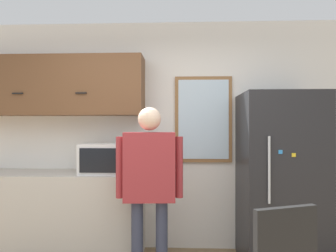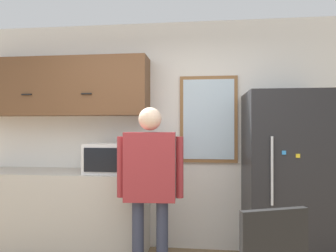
{
  "view_description": "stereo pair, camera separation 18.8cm",
  "coord_description": "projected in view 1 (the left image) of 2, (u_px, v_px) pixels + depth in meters",
  "views": [
    {
      "loc": [
        0.25,
        -1.64,
        1.44
      ],
      "look_at": [
        0.13,
        1.07,
        1.45
      ],
      "focal_mm": 32.0,
      "sensor_mm": 36.0,
      "label": 1
    },
    {
      "loc": [
        0.44,
        -1.62,
        1.44
      ],
      "look_at": [
        0.13,
        1.07,
        1.45
      ],
      "focal_mm": 32.0,
      "sensor_mm": 36.0,
      "label": 2
    }
  ],
  "objects": [
    {
      "name": "microwave",
      "position": [
        107.0,
        158.0,
        3.27
      ],
      "size": [
        0.55,
        0.4,
        0.32
      ],
      "color": "white",
      "rests_on": "counter"
    },
    {
      "name": "back_wall",
      "position": [
        160.0,
        135.0,
        3.61
      ],
      "size": [
        6.0,
        0.06,
        2.7
      ],
      "color": "white",
      "rests_on": "ground_plane"
    },
    {
      "name": "counter",
      "position": [
        52.0,
        214.0,
        3.33
      ],
      "size": [
        2.02,
        0.6,
        0.94
      ],
      "color": "#BCB7AD",
      "rests_on": "ground_plane"
    },
    {
      "name": "person",
      "position": [
        149.0,
        176.0,
        2.77
      ],
      "size": [
        0.62,
        0.25,
        1.63
      ],
      "rotation": [
        0.0,
        0.0,
        0.06
      ],
      "color": "#33384C",
      "rests_on": "ground_plane"
    },
    {
      "name": "refrigerator",
      "position": [
        280.0,
        178.0,
        3.16
      ],
      "size": [
        0.81,
        0.74,
        1.8
      ],
      "color": "#232326",
      "rests_on": "ground_plane"
    },
    {
      "name": "window",
      "position": [
        203.0,
        119.0,
        3.55
      ],
      "size": [
        0.67,
        0.05,
        1.02
      ],
      "color": "olive"
    },
    {
      "name": "upper_cabinets",
      "position": [
        56.0,
        86.0,
        3.46
      ],
      "size": [
        2.02,
        0.37,
        0.67
      ],
      "color": "brown"
    }
  ]
}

